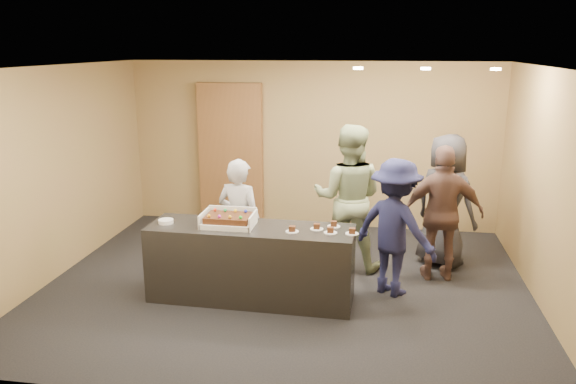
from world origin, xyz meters
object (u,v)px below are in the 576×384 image
object	(u,v)px
cake_box	(229,222)
sheet_cake	(228,218)
plate_stack	(166,221)
serving_counter	(251,263)
person_brown_extra	(443,214)
person_sage_man	(348,198)
storage_cabinet	(231,154)
person_dark_suit	(445,201)
person_server_grey	(240,222)
person_navy_man	(395,228)

from	to	relation	value
cake_box	sheet_cake	distance (m)	0.06
cake_box	plate_stack	bearing A→B (deg)	-176.60
serving_counter	person_brown_extra	xyz separation A→B (m)	(2.26, 0.98, 0.43)
person_sage_man	person_brown_extra	distance (m)	1.22
plate_stack	person_sage_man	distance (m)	2.40
storage_cabinet	person_dark_suit	distance (m)	3.63
person_server_grey	person_dark_suit	world-z (taller)	person_dark_suit
serving_counter	person_dark_suit	xyz separation A→B (m)	(2.34, 1.49, 0.46)
serving_counter	person_brown_extra	size ratio (longest dim) A/B	1.37
sheet_cake	person_server_grey	world-z (taller)	person_server_grey
person_server_grey	person_navy_man	xyz separation A→B (m)	(1.91, 0.00, 0.03)
sheet_cake	person_dark_suit	world-z (taller)	person_dark_suit
cake_box	serving_counter	bearing A→B (deg)	-4.88
person_navy_man	person_brown_extra	bearing A→B (deg)	-104.68
serving_counter	person_dark_suit	world-z (taller)	person_dark_suit
sheet_cake	person_sage_man	bearing A→B (deg)	41.68
person_server_grey	person_dark_suit	bearing A→B (deg)	-144.01
storage_cabinet	person_dark_suit	world-z (taller)	storage_cabinet
cake_box	person_brown_extra	xyz separation A→B (m)	(2.53, 0.96, -0.07)
person_brown_extra	person_dark_suit	distance (m)	0.52
plate_stack	person_navy_man	xyz separation A→B (m)	(2.68, 0.47, -0.09)
sheet_cake	person_brown_extra	bearing A→B (deg)	21.25
person_server_grey	person_sage_man	distance (m)	1.50
cake_box	person_navy_man	size ratio (longest dim) A/B	0.36
cake_box	person_sage_man	xyz separation A→B (m)	(1.32, 1.15, 0.03)
storage_cabinet	person_navy_man	distance (m)	3.62
person_server_grey	person_brown_extra	xyz separation A→B (m)	(2.51, 0.53, 0.07)
plate_stack	person_dark_suit	world-z (taller)	person_dark_suit
serving_counter	storage_cabinet	bearing A→B (deg)	110.26
storage_cabinet	plate_stack	world-z (taller)	storage_cabinet
plate_stack	person_dark_suit	distance (m)	3.69
cake_box	person_dark_suit	world-z (taller)	person_dark_suit
person_brown_extra	serving_counter	bearing A→B (deg)	17.43
serving_counter	person_server_grey	xyz separation A→B (m)	(-0.24, 0.45, 0.35)
person_navy_man	person_server_grey	bearing A→B (deg)	33.74
sheet_cake	person_dark_suit	bearing A→B (deg)	29.83
serving_counter	cake_box	size ratio (longest dim) A/B	3.95
cake_box	person_brown_extra	size ratio (longest dim) A/B	0.35
serving_counter	person_navy_man	distance (m)	1.77
serving_counter	person_dark_suit	size ratio (longest dim) A/B	1.32
sheet_cake	plate_stack	distance (m)	0.76
storage_cabinet	plate_stack	distance (m)	2.92
storage_cabinet	person_server_grey	size ratio (longest dim) A/B	1.46
plate_stack	person_dark_suit	size ratio (longest dim) A/B	0.10
serving_counter	cake_box	distance (m)	0.56
sheet_cake	person_dark_suit	distance (m)	3.01
person_sage_man	person_dark_suit	world-z (taller)	person_sage_man
cake_box	person_dark_suit	size ratio (longest dim) A/B	0.33
storage_cabinet	person_sage_man	size ratio (longest dim) A/B	1.20
serving_counter	person_dark_suit	bearing A→B (deg)	33.70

